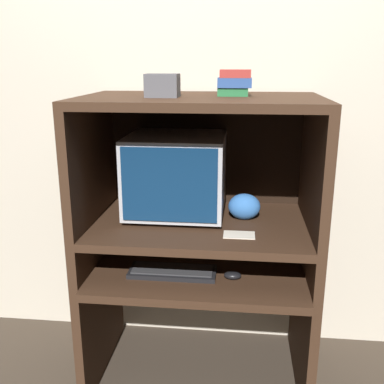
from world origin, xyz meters
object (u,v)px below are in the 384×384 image
(mouse, at_px, (233,275))
(storage_box, at_px, (162,85))
(book_stack, at_px, (234,83))
(crt_monitor, at_px, (176,174))
(snack_bag, at_px, (244,207))
(keyboard, at_px, (173,271))

(mouse, height_order, storage_box, storage_box)
(book_stack, bearing_deg, crt_monitor, 167.29)
(mouse, distance_m, snack_bag, 0.33)
(snack_bag, relative_size, storage_box, 1.10)
(crt_monitor, xyz_separation_m, mouse, (0.28, -0.24, -0.39))
(snack_bag, height_order, book_stack, book_stack)
(mouse, height_order, snack_bag, snack_bag)
(book_stack, bearing_deg, mouse, -84.64)
(crt_monitor, distance_m, snack_bag, 0.35)
(snack_bag, bearing_deg, keyboard, -149.21)
(book_stack, height_order, storage_box, book_stack)
(crt_monitor, xyz_separation_m, keyboard, (0.01, -0.22, -0.39))
(keyboard, relative_size, storage_box, 2.88)
(mouse, distance_m, storage_box, 0.87)
(crt_monitor, distance_m, mouse, 0.54)
(keyboard, distance_m, snack_bag, 0.44)
(mouse, height_order, book_stack, book_stack)
(crt_monitor, distance_m, book_stack, 0.50)
(crt_monitor, relative_size, keyboard, 1.16)
(mouse, distance_m, book_stack, 0.83)
(snack_bag, xyz_separation_m, storage_box, (-0.35, -0.11, 0.55))
(book_stack, bearing_deg, snack_bag, 20.42)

